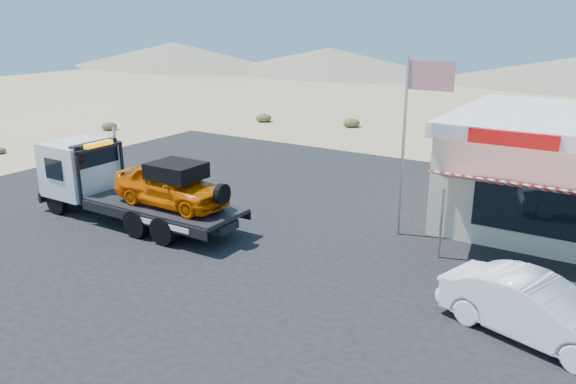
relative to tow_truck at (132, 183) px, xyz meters
name	(u,v)px	position (x,y,z in m)	size (l,w,h in m)	color
ground	(208,249)	(3.95, -0.59, -1.49)	(120.00, 120.00, 0.00)	#977B55
asphalt_lot	(308,232)	(5.95, 2.41, -1.48)	(32.00, 24.00, 0.02)	black
tow_truck	(132,183)	(0.00, 0.00, 0.00)	(8.27, 2.45, 2.77)	black
white_sedan	(536,309)	(13.74, -0.63, -0.75)	(1.53, 4.37, 1.44)	white
flagpole	(411,127)	(8.88, 3.91, 2.27)	(1.55, 0.10, 6.00)	#99999E
desert_scrub	(157,142)	(-8.49, 9.67, -1.21)	(22.61, 30.72, 0.63)	#3D4223
distant_hills	(443,65)	(-5.82, 54.55, 0.40)	(126.00, 48.00, 4.20)	#726B59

